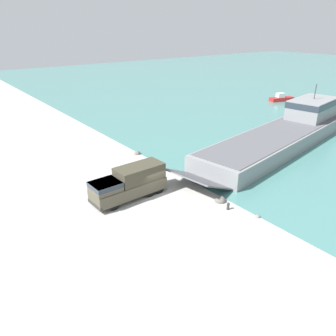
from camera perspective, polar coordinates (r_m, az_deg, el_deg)
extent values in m
plane|color=#B7B5AD|center=(34.76, -2.07, -4.54)|extent=(240.00, 240.00, 0.00)
cube|color=gray|center=(50.33, 18.59, 4.70)|extent=(12.34, 33.40, 2.21)
cube|color=#56565B|center=(49.99, 18.76, 5.94)|extent=(11.55, 32.02, 0.08)
cube|color=gray|center=(59.72, 23.83, 9.47)|extent=(6.55, 9.83, 3.14)
cube|color=#28333D|center=(59.53, 23.98, 10.35)|extent=(6.71, 9.94, 0.94)
cylinder|color=#3F3F42|center=(59.20, 24.27, 12.05)|extent=(0.16, 0.16, 2.40)
cube|color=#56565B|center=(35.41, 5.01, -1.88)|extent=(6.96, 5.50, 2.16)
cube|color=#4C4738|center=(33.74, -6.82, -3.62)|extent=(2.77, 7.99, 1.25)
cube|color=#4C4738|center=(32.12, -10.85, -3.21)|extent=(2.47, 2.76, 0.91)
cube|color=#28333D|center=(32.02, -10.88, -2.84)|extent=(2.55, 2.79, 0.46)
cube|color=#413C2E|center=(33.77, -5.01, -0.83)|extent=(2.59, 5.09, 1.59)
cube|color=#2D2D2D|center=(32.37, -12.61, -6.28)|extent=(2.61, 0.31, 0.32)
cylinder|color=black|center=(32.03, -9.46, -6.18)|extent=(0.37, 1.31, 1.30)
cylinder|color=black|center=(33.72, -11.31, -4.71)|extent=(0.37, 1.31, 1.30)
cylinder|color=black|center=(34.05, -3.10, -3.96)|extent=(0.37, 1.31, 1.30)
cylinder|color=black|center=(35.64, -5.15, -2.69)|extent=(0.37, 1.31, 1.30)
cylinder|color=black|center=(34.62, -1.63, -3.43)|extent=(0.37, 1.31, 1.30)
cylinder|color=black|center=(36.20, -3.71, -2.21)|extent=(0.37, 1.31, 1.30)
cylinder|color=#6B664C|center=(37.02, -7.77, -2.16)|extent=(0.14, 0.14, 0.85)
cylinder|color=#6B664C|center=(37.06, -7.50, -2.12)|extent=(0.14, 0.14, 0.85)
cube|color=#6B664C|center=(36.72, -7.70, -1.07)|extent=(0.36, 0.49, 0.67)
sphere|color=tan|center=(36.53, -7.73, -0.42)|extent=(0.23, 0.23, 0.23)
cube|color=white|center=(79.70, 26.67, 9.55)|extent=(2.52, 8.35, 0.66)
cube|color=silver|center=(80.09, 27.00, 10.07)|extent=(1.51, 2.56, 0.73)
cube|color=#B22323|center=(82.79, 19.15, 11.28)|extent=(3.52, 6.02, 0.89)
cube|color=silver|center=(82.36, 19.00, 11.90)|extent=(1.74, 2.03, 0.98)
cylinder|color=#333338|center=(32.35, 10.40, -6.72)|extent=(0.27, 0.27, 0.53)
sphere|color=#333338|center=(32.18, 10.45, -6.18)|extent=(0.31, 0.31, 0.31)
sphere|color=#66605B|center=(33.75, 9.09, -5.77)|extent=(1.16, 1.16, 1.16)
sphere|color=#66605B|center=(45.53, -5.35, 2.43)|extent=(0.92, 0.92, 0.92)
sphere|color=gray|center=(31.91, 15.33, -8.25)|extent=(0.51, 0.51, 0.51)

